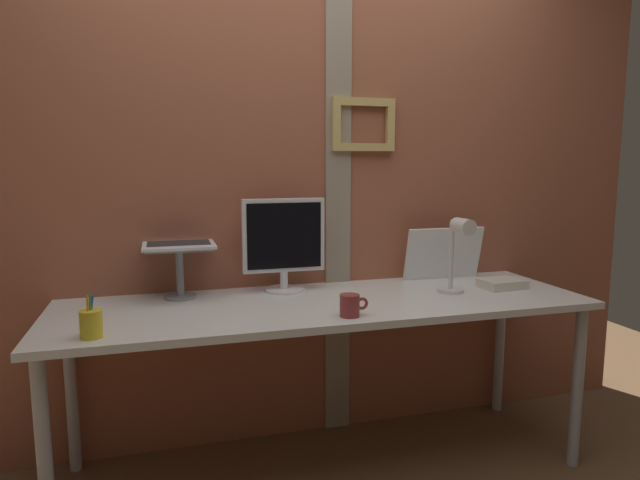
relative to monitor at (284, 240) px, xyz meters
The scene contains 11 objects.
ground_plane 1.04m from the monitor, 67.16° to the right, with size 6.00×6.00×0.00m, color brown.
brick_wall_back 0.37m from the monitor, 57.52° to the left, with size 3.72×0.16×2.61m.
desk 0.40m from the monitor, 59.46° to the right, with size 2.26×0.70×0.76m.
monitor is the anchor object (origin of this frame).
laptop_stand 0.47m from the monitor, behind, with size 0.28×0.22×0.23m.
laptop 0.47m from the monitor, behind, with size 0.30×0.30×0.21m.
whiteboard_panel 0.84m from the monitor, ahead, with size 0.41×0.02×0.27m, color white.
desk_lamp 0.78m from the monitor, 21.24° to the right, with size 0.12×0.20×0.35m.
pen_cup 0.93m from the monitor, 148.20° to the right, with size 0.07×0.07×0.15m.
coffee_mug 0.54m from the monitor, 72.12° to the right, with size 0.11×0.08×0.09m.
paper_clutter_stack 1.05m from the monitor, 12.85° to the right, with size 0.20×0.14×0.04m, color silver.
Camera 1 is at (-0.64, -2.14, 1.35)m, focal length 30.75 mm.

